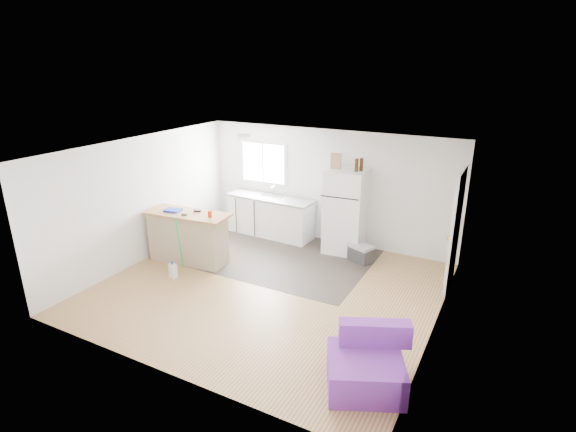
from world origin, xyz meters
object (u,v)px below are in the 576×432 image
(cardboard_box, at_px, (336,161))
(refrigerator, at_px, (345,211))
(purple_seat, at_px, (367,366))
(kitchen_cabinets, at_px, (271,216))
(peninsula, at_px, (188,237))
(bottle_right, at_px, (361,165))
(bottle_left, at_px, (357,165))
(mop, at_px, (175,261))
(blue_tray, at_px, (173,210))
(cooler, at_px, (361,253))
(red_cup, at_px, (210,214))
(cleaner_jug, at_px, (173,270))

(cardboard_box, bearing_deg, refrigerator, 8.57)
(purple_seat, bearing_deg, kitchen_cabinets, 108.37)
(refrigerator, bearing_deg, purple_seat, -69.36)
(peninsula, relative_size, bottle_right, 6.71)
(purple_seat, xyz_separation_m, bottle_left, (-1.49, 3.57, 1.57))
(peninsula, distance_m, bottle_right, 3.59)
(mop, relative_size, cardboard_box, 3.78)
(peninsula, xyz_separation_m, blue_tray, (-0.28, -0.05, 0.51))
(refrigerator, xyz_separation_m, cooler, (0.48, -0.34, -0.68))
(purple_seat, bearing_deg, refrigerator, 90.30)
(peninsula, relative_size, mop, 1.48)
(refrigerator, height_order, mop, refrigerator)
(red_cup, distance_m, blue_tray, 0.84)
(peninsula, xyz_separation_m, bottle_left, (2.69, 1.79, 1.33))
(mop, distance_m, bottle_right, 3.92)
(peninsula, height_order, mop, mop)
(cardboard_box, xyz_separation_m, bottle_right, (0.51, 0.04, -0.02))
(refrigerator, xyz_separation_m, blue_tray, (-2.75, -1.93, 0.16))
(refrigerator, xyz_separation_m, cardboard_box, (-0.23, -0.03, 1.00))
(kitchen_cabinets, bearing_deg, refrigerator, 0.49)
(cleaner_jug, relative_size, blue_tray, 1.04)
(peninsula, bearing_deg, cleaner_jug, -80.13)
(refrigerator, bearing_deg, mop, -139.07)
(cooler, bearing_deg, kitchen_cabinets, -168.57)
(kitchen_cabinets, distance_m, red_cup, 2.03)
(refrigerator, distance_m, red_cup, 2.69)
(purple_seat, height_order, bottle_right, bottle_right)
(peninsula, height_order, purple_seat, peninsula)
(refrigerator, xyz_separation_m, bottle_left, (0.22, -0.09, 0.98))
(red_cup, xyz_separation_m, cardboard_box, (1.69, 1.84, 0.80))
(cleaner_jug, xyz_separation_m, mop, (-0.09, 0.18, 0.10))
(purple_seat, relative_size, red_cup, 9.55)
(cooler, bearing_deg, cardboard_box, 178.01)
(cooler, distance_m, purple_seat, 3.53)
(kitchen_cabinets, bearing_deg, red_cup, -91.90)
(red_cup, height_order, bottle_right, bottle_right)
(peninsula, distance_m, cleaner_jug, 0.81)
(kitchen_cabinets, distance_m, purple_seat, 5.09)
(purple_seat, height_order, cardboard_box, cardboard_box)
(peninsula, bearing_deg, kitchen_cabinets, 64.68)
(refrigerator, bearing_deg, blue_tray, -149.32)
(cleaner_jug, bearing_deg, bottle_left, 60.05)
(mop, bearing_deg, bottle_left, 13.65)
(cleaner_jug, height_order, bottle_left, bottle_left)
(refrigerator, xyz_separation_m, cleaner_jug, (-2.28, -2.57, -0.72))
(refrigerator, bearing_deg, cardboard_box, -175.77)
(cleaner_jug, relative_size, bottle_right, 1.25)
(cleaner_jug, relative_size, cardboard_box, 1.04)
(cleaner_jug, bearing_deg, cooler, 54.16)
(refrigerator, height_order, bottle_left, bottle_left)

